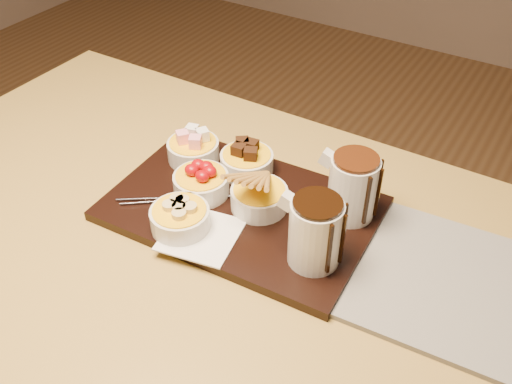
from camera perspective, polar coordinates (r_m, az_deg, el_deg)
The scene contains 12 objects.
dining_table at distance 1.09m, azimuth -7.69°, elevation -5.97°, with size 1.20×0.80×0.75m.
serving_board at distance 1.01m, azimuth -1.45°, elevation -1.66°, with size 0.46×0.30×0.02m, color black.
napkin at distance 0.95m, azimuth -5.52°, elevation -4.28°, with size 0.12×0.12×0.00m, color white.
bowl_marshmallows at distance 1.11m, azimuth -6.28°, elevation 4.13°, with size 0.10×0.10×0.04m, color beige.
bowl_cake at distance 1.07m, azimuth -0.93°, elevation 2.93°, with size 0.10×0.10×0.04m, color beige.
bowl_strawberries at distance 1.02m, azimuth -5.50°, elevation 0.78°, with size 0.10×0.10×0.04m, color beige.
bowl_biscotti at distance 0.99m, azimuth 0.32°, elevation -0.66°, with size 0.10×0.10×0.04m, color beige.
bowl_bananas at distance 0.96m, azimuth -7.59°, elevation -2.70°, with size 0.10×0.10×0.04m, color beige.
pitcher_dark_chocolate at distance 0.87m, azimuth 5.94°, elevation -4.12°, with size 0.08×0.08×0.11m, color silver.
pitcher_milk_chocolate at distance 0.97m, azimuth 9.64°, elevation 0.39°, with size 0.08×0.08×0.11m, color silver.
fondue_skewers at distance 1.02m, azimuth -6.68°, elevation -0.50°, with size 0.26×0.03×0.01m, color silver, non-canonical shape.
newspaper at distance 0.94m, azimuth 19.47°, elevation -8.93°, with size 0.36×0.29×0.01m, color beige.
Camera 1 is at (0.52, -0.57, 1.42)m, focal length 40.00 mm.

